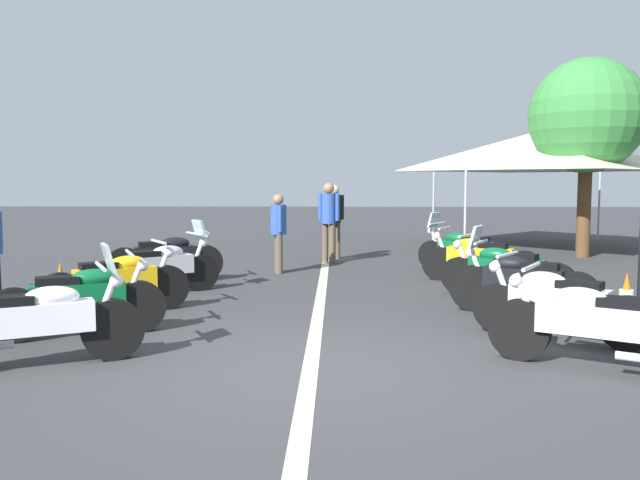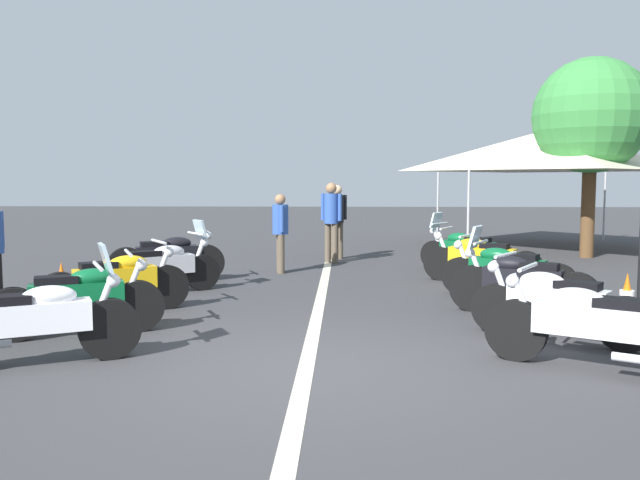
% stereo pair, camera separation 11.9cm
% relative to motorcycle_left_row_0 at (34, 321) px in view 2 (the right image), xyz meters
% --- Properties ---
extents(ground_plane, '(80.00, 80.00, 0.00)m').
position_rel_motorcycle_left_row_0_xyz_m(ground_plane, '(-0.03, -2.69, -0.47)').
color(ground_plane, '#38383A').
extents(lane_centre_stripe, '(13.57, 0.16, 0.01)m').
position_rel_motorcycle_left_row_0_xyz_m(lane_centre_stripe, '(3.39, -2.69, -0.46)').
color(lane_centre_stripe, beige).
rests_on(lane_centre_stripe, ground_plane).
extents(motorcycle_left_row_0, '(1.13, 1.96, 1.21)m').
position_rel_motorcycle_left_row_0_xyz_m(motorcycle_left_row_0, '(0.00, 0.00, 0.00)').
color(motorcycle_left_row_0, black).
rests_on(motorcycle_left_row_0, ground_plane).
extents(motorcycle_left_row_1, '(1.02, 1.90, 0.99)m').
position_rel_motorcycle_left_row_0_xyz_m(motorcycle_left_row_1, '(1.29, 0.08, -0.01)').
color(motorcycle_left_row_1, black).
rests_on(motorcycle_left_row_1, ground_plane).
extents(motorcycle_left_row_2, '(1.25, 1.82, 1.00)m').
position_rel_motorcycle_left_row_0_xyz_m(motorcycle_left_row_2, '(2.61, 0.09, -0.01)').
color(motorcycle_left_row_2, black).
rests_on(motorcycle_left_row_2, ground_plane).
extents(motorcycle_left_row_3, '(1.36, 1.79, 1.19)m').
position_rel_motorcycle_left_row_0_xyz_m(motorcycle_left_row_3, '(4.20, -0.07, -0.01)').
color(motorcycle_left_row_3, black).
rests_on(motorcycle_left_row_3, ground_plane).
extents(motorcycle_left_row_4, '(1.02, 1.97, 1.01)m').
position_rel_motorcycle_left_row_0_xyz_m(motorcycle_left_row_4, '(5.42, 0.13, 0.00)').
color(motorcycle_left_row_4, black).
rests_on(motorcycle_left_row_4, ground_plane).
extents(motorcycle_right_row_0, '(1.21, 1.93, 0.99)m').
position_rel_motorcycle_left_row_0_xyz_m(motorcycle_right_row_0, '(0.07, -5.47, -0.01)').
color(motorcycle_right_row_0, black).
rests_on(motorcycle_right_row_0, ground_plane).
extents(motorcycle_right_row_1, '(1.30, 1.76, 0.98)m').
position_rel_motorcycle_left_row_0_xyz_m(motorcycle_right_row_1, '(1.25, -5.48, -0.02)').
color(motorcycle_right_row_1, black).
rests_on(motorcycle_right_row_1, ground_plane).
extents(motorcycle_right_row_2, '(1.09, 1.86, 1.22)m').
position_rel_motorcycle_left_row_0_xyz_m(motorcycle_right_row_2, '(2.68, -5.46, 0.00)').
color(motorcycle_right_row_2, black).
rests_on(motorcycle_right_row_2, ground_plane).
extents(motorcycle_right_row_3, '(1.24, 1.90, 0.98)m').
position_rel_motorcycle_left_row_0_xyz_m(motorcycle_right_row_3, '(3.98, -5.58, -0.02)').
color(motorcycle_right_row_3, black).
rests_on(motorcycle_right_row_3, ground_plane).
extents(motorcycle_right_row_4, '(1.17, 1.98, 0.99)m').
position_rel_motorcycle_left_row_0_xyz_m(motorcycle_right_row_4, '(5.53, -5.50, -0.01)').
color(motorcycle_right_row_4, black).
rests_on(motorcycle_right_row_4, ground_plane).
extents(motorcycle_right_row_5, '(1.36, 1.74, 1.19)m').
position_rel_motorcycle_left_row_0_xyz_m(motorcycle_right_row_5, '(6.91, -5.48, -0.01)').
color(motorcycle_right_row_5, black).
rests_on(motorcycle_right_row_5, ground_plane).
extents(traffic_cone_1, '(0.36, 0.36, 0.61)m').
position_rel_motorcycle_left_row_0_xyz_m(traffic_cone_1, '(3.47, 1.24, -0.17)').
color(traffic_cone_1, orange).
rests_on(traffic_cone_1, ground_plane).
extents(traffic_cone_2, '(0.36, 0.36, 0.61)m').
position_rel_motorcycle_left_row_0_xyz_m(traffic_cone_2, '(2.61, -6.86, -0.17)').
color(traffic_cone_2, orange).
rests_on(traffic_cone_2, ground_plane).
extents(bystander_0, '(0.32, 0.47, 1.79)m').
position_rel_motorcycle_left_row_0_xyz_m(bystander_0, '(8.37, -2.76, 0.59)').
color(bystander_0, brown).
rests_on(bystander_0, ground_plane).
extents(bystander_1, '(0.32, 0.47, 1.74)m').
position_rel_motorcycle_left_row_0_xyz_m(bystander_1, '(9.09, -2.87, 0.56)').
color(bystander_1, brown).
rests_on(bystander_1, ground_plane).
extents(bystander_3, '(0.52, 0.32, 1.58)m').
position_rel_motorcycle_left_row_0_xyz_m(bystander_3, '(6.74, -1.78, 0.45)').
color(bystander_3, brown).
rests_on(bystander_3, ground_plane).
extents(roadside_tree_0, '(2.72, 2.72, 4.73)m').
position_rel_motorcycle_left_row_0_xyz_m(roadside_tree_0, '(9.65, -8.86, 2.88)').
color(roadside_tree_0, brown).
rests_on(roadside_tree_0, ground_plane).
extents(event_tent, '(5.65, 5.65, 3.20)m').
position_rel_motorcycle_left_row_0_xyz_m(event_tent, '(11.65, -8.47, 2.18)').
color(event_tent, beige).
rests_on(event_tent, ground_plane).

